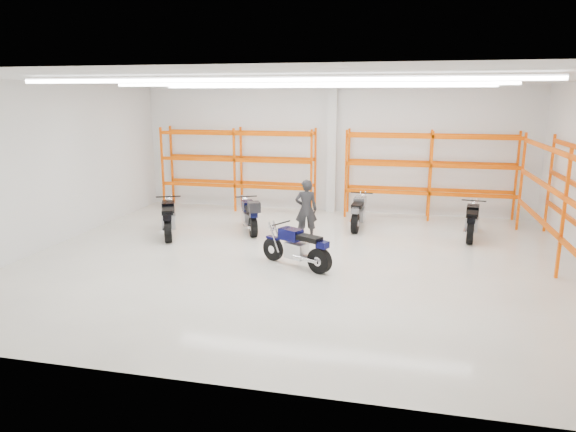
% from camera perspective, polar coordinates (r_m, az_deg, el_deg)
% --- Properties ---
extents(ground, '(14.00, 14.00, 0.00)m').
position_cam_1_polar(ground, '(13.23, 1.20, -4.89)').
color(ground, beige).
rests_on(ground, ground).
extents(room_shell, '(14.02, 12.02, 4.51)m').
position_cam_1_polar(room_shell, '(12.63, 1.29, 9.44)').
color(room_shell, white).
rests_on(room_shell, ground).
extents(motorcycle_main, '(1.93, 1.13, 1.04)m').
position_cam_1_polar(motorcycle_main, '(12.53, 1.18, -3.62)').
color(motorcycle_main, black).
rests_on(motorcycle_main, ground).
extents(motorcycle_back_a, '(1.10, 2.12, 1.10)m').
position_cam_1_polar(motorcycle_back_a, '(15.72, -13.14, -0.35)').
color(motorcycle_back_a, black).
rests_on(motorcycle_back_a, ground).
extents(motorcycle_back_b, '(1.18, 2.02, 1.11)m').
position_cam_1_polar(motorcycle_back_b, '(15.75, -4.26, 0.03)').
color(motorcycle_back_b, black).
rests_on(motorcycle_back_b, ground).
extents(motorcycle_back_c, '(0.71, 2.14, 1.05)m').
position_cam_1_polar(motorcycle_back_c, '(16.39, 7.82, 0.33)').
color(motorcycle_back_c, black).
rests_on(motorcycle_back_c, ground).
extents(motorcycle_back_d, '(0.76, 2.11, 1.04)m').
position_cam_1_polar(motorcycle_back_d, '(16.02, 19.72, -0.65)').
color(motorcycle_back_d, black).
rests_on(motorcycle_back_d, ground).
extents(standing_man, '(0.73, 0.56, 1.77)m').
position_cam_1_polar(standing_man, '(14.94, 2.03, 0.73)').
color(standing_man, black).
rests_on(standing_man, ground).
extents(structural_column, '(0.32, 0.32, 4.50)m').
position_cam_1_polar(structural_column, '(18.41, 4.90, 7.36)').
color(structural_column, white).
rests_on(structural_column, ground).
extents(pallet_racking_back_left, '(5.67, 0.87, 3.00)m').
position_cam_1_polar(pallet_racking_back_left, '(18.90, -5.60, 6.08)').
color(pallet_racking_back_left, '#FF6603').
rests_on(pallet_racking_back_left, ground).
extents(pallet_racking_back_right, '(5.67, 0.87, 3.00)m').
position_cam_1_polar(pallet_racking_back_right, '(17.98, 15.55, 5.30)').
color(pallet_racking_back_right, '#FF6603').
rests_on(pallet_racking_back_right, ground).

